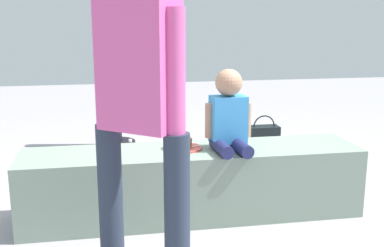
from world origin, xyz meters
TOP-DOWN VIEW (x-y plane):
  - ground_plane at (0.00, 0.00)m, footprint 12.00×12.00m
  - concrete_ledge at (0.00, 0.00)m, footprint 2.05×0.44m
  - child_seated at (0.21, -0.03)m, footprint 0.28×0.32m
  - adult_standing at (-0.36, -0.75)m, footprint 0.39×0.34m
  - cake_plate at (-0.05, 0.02)m, footprint 0.22×0.22m
  - gift_bag at (-0.46, 0.57)m, footprint 0.22×0.10m
  - railing_post at (-0.43, 1.72)m, footprint 0.36×0.36m
  - water_bottle_near_gift at (-0.33, 1.05)m, footprint 0.06×0.06m
  - water_bottle_far_side at (0.67, 0.73)m, footprint 0.06×0.06m
  - party_cup_red at (-0.39, 0.89)m, footprint 0.08×0.08m
  - cake_box_white at (0.14, 1.14)m, footprint 0.30×0.28m
  - handbag_black_leather at (0.90, 1.32)m, footprint 0.27×0.14m

SIDE VIEW (x-z plane):
  - ground_plane at x=0.00m, z-range 0.00..0.00m
  - party_cup_red at x=-0.39m, z-range 0.00..0.11m
  - cake_box_white at x=0.14m, z-range 0.00..0.13m
  - water_bottle_far_side at x=0.67m, z-range -0.01..0.19m
  - water_bottle_near_gift at x=-0.33m, z-range -0.01..0.22m
  - handbag_black_leather at x=0.90m, z-range -0.04..0.28m
  - gift_bag at x=-0.46m, z-range -0.02..0.27m
  - concrete_ledge at x=0.00m, z-range 0.00..0.42m
  - railing_post at x=-0.43m, z-range -0.14..0.94m
  - cake_plate at x=-0.05m, z-range 0.41..0.48m
  - child_seated at x=0.21m, z-range 0.39..0.88m
  - adult_standing at x=-0.36m, z-range 0.16..1.71m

